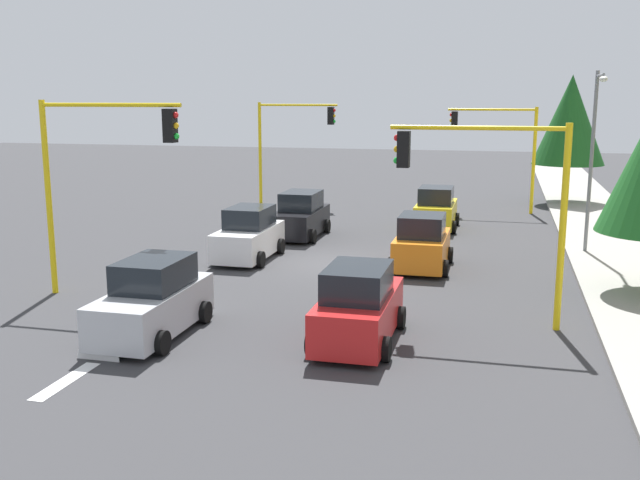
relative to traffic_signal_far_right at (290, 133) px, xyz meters
The scene contains 15 objects.
ground_plane 15.66m from the traffic_signal_far_right, 22.19° to the left, with size 120.00×120.00×0.00m, color #353538.
sidewalk_kerb 18.97m from the traffic_signal_far_right, 60.96° to the left, with size 80.00×4.00×0.15m, color gray.
lane_arrow_near 25.98m from the traffic_signal_far_right, ahead, with size 2.40×1.10×1.10m.
traffic_signal_far_right is the anchor object (origin of this frame).
traffic_signal_near_left 23.00m from the traffic_signal_far_right, 29.60° to the left, with size 0.36×4.59×5.39m.
traffic_signal_near_right 20.00m from the traffic_signal_far_right, ahead, with size 0.36×4.59×5.95m.
traffic_signal_far_left 11.39m from the traffic_signal_far_right, 90.00° to the left, with size 0.36×4.59×5.55m.
street_lamp_curbside 18.17m from the traffic_signal_far_right, 55.13° to the left, with size 2.15×0.28×7.00m.
tree_roadside_far 15.74m from the traffic_signal_far_right, 104.73° to the left, with size 3.99×3.99×7.28m.
car_white 14.50m from the traffic_signal_far_right, 10.06° to the left, with size 3.93×1.99×1.98m.
car_yellow 10.92m from the traffic_signal_far_right, 56.72° to the left, with size 3.72×2.02×1.98m.
car_silver 23.39m from the traffic_signal_far_right, ahead, with size 4.14×1.99×1.98m.
car_red 23.94m from the traffic_signal_far_right, 20.54° to the left, with size 4.08×1.98×1.98m.
car_black 10.20m from the traffic_signal_far_right, 19.00° to the left, with size 4.12×2.03×1.98m.
car_orange 16.88m from the traffic_signal_far_right, 32.84° to the left, with size 3.61×2.05×1.98m.
Camera 1 is at (25.19, 5.92, 6.01)m, focal length 40.54 mm.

